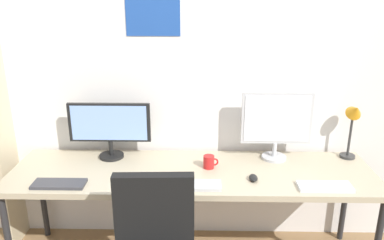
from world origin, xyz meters
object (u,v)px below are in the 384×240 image
(keyboard_center, at_px, (191,185))
(coffee_mug, at_px, (209,162))
(monitor_left, at_px, (110,126))
(keyboard_left, at_px, (59,184))
(desk, at_px, (192,177))
(computer_mouse, at_px, (253,178))
(monitor_right, at_px, (276,122))
(desk_lamp, at_px, (354,120))
(keyboard_right, at_px, (325,187))

(keyboard_center, distance_m, coffee_mug, 0.30)
(monitor_left, height_order, keyboard_left, monitor_left)
(desk, distance_m, computer_mouse, 0.43)
(desk, relative_size, computer_mouse, 25.99)
(coffee_mug, bearing_deg, desk, -159.36)
(monitor_right, height_order, desk_lamp, monitor_right)
(monitor_right, bearing_deg, desk, -160.51)
(monitor_right, height_order, keyboard_left, monitor_right)
(desk, relative_size, monitor_left, 4.22)
(keyboard_center, relative_size, computer_mouse, 3.97)
(keyboard_left, bearing_deg, keyboard_right, 0.00)
(monitor_right, bearing_deg, keyboard_right, -61.52)
(computer_mouse, bearing_deg, desk, 161.89)
(desk_lamp, bearing_deg, desk, -169.14)
(monitor_left, bearing_deg, desk, -19.48)
(keyboard_right, distance_m, computer_mouse, 0.45)
(keyboard_left, bearing_deg, coffee_mug, 15.99)
(keyboard_center, bearing_deg, computer_mouse, 13.58)
(coffee_mug, bearing_deg, desk_lamp, 9.67)
(computer_mouse, xyz_separation_m, coffee_mug, (-0.29, 0.18, 0.03))
(computer_mouse, bearing_deg, coffee_mug, 148.14)
(keyboard_right, relative_size, computer_mouse, 3.49)
(desk_lamp, relative_size, keyboard_right, 1.32)
(keyboard_left, distance_m, keyboard_right, 1.68)
(desk_lamp, xyz_separation_m, keyboard_center, (-1.15, -0.45, -0.29))
(keyboard_right, bearing_deg, coffee_mug, 159.12)
(keyboard_left, xyz_separation_m, keyboard_right, (1.68, 0.00, 0.00))
(monitor_left, relative_size, keyboard_center, 1.55)
(monitor_left, relative_size, computer_mouse, 6.17)
(keyboard_left, height_order, keyboard_right, same)
(monitor_right, height_order, keyboard_center, monitor_right)
(monitor_left, xyz_separation_m, monitor_right, (1.20, 0.00, 0.04))
(monitor_right, xyz_separation_m, keyboard_left, (-1.44, -0.44, -0.27))
(desk, bearing_deg, monitor_left, 160.52)
(monitor_right, distance_m, desk_lamp, 0.55)
(monitor_left, xyz_separation_m, keyboard_right, (1.44, -0.44, -0.23))
(monitor_left, bearing_deg, computer_mouse, -18.94)
(desk_lamp, height_order, keyboard_center, desk_lamp)
(desk_lamp, height_order, computer_mouse, desk_lamp)
(monitor_left, height_order, monitor_right, monitor_right)
(monitor_left, height_order, desk_lamp, desk_lamp)
(keyboard_center, relative_size, coffee_mug, 3.60)
(monitor_right, distance_m, computer_mouse, 0.48)
(desk, height_order, keyboard_left, keyboard_left)
(desk, xyz_separation_m, coffee_mug, (0.12, 0.04, 0.09))
(desk_lamp, distance_m, keyboard_left, 2.06)
(desk, height_order, keyboard_right, keyboard_right)
(monitor_right, xyz_separation_m, computer_mouse, (-0.20, -0.34, -0.27))
(desk, distance_m, monitor_right, 0.72)
(desk, distance_m, desk_lamp, 1.22)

